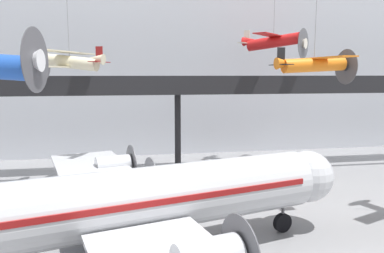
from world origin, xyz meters
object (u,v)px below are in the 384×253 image
object	(u,v)px
airliner_silver_main	(111,205)
suspended_plane_orange_highwing	(314,64)
suspended_plane_red_highwing	(273,41)
suspended_plane_cream_biplane	(69,62)

from	to	relation	value
airliner_silver_main	suspended_plane_orange_highwing	distance (m)	19.62
suspended_plane_red_highwing	suspended_plane_orange_highwing	bearing A→B (deg)	-52.03
suspended_plane_cream_biplane	suspended_plane_red_highwing	world-z (taller)	suspended_plane_red_highwing
suspended_plane_orange_highwing	suspended_plane_red_highwing	distance (m)	12.95
airliner_silver_main	suspended_plane_orange_highwing	xyz separation A→B (m)	(15.89, 8.44, 7.83)
airliner_silver_main	suspended_plane_cream_biplane	world-z (taller)	suspended_plane_cream_biplane
suspended_plane_orange_highwing	suspended_plane_cream_biplane	bearing A→B (deg)	154.77
suspended_plane_cream_biplane	suspended_plane_red_highwing	bearing A→B (deg)	-142.12
airliner_silver_main	suspended_plane_red_highwing	world-z (taller)	suspended_plane_red_highwing
airliner_silver_main	suspended_plane_cream_biplane	distance (m)	18.28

